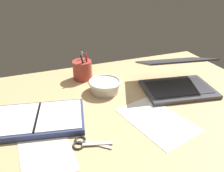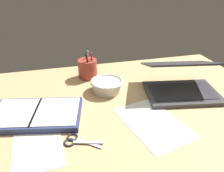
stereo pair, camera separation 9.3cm
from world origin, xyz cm
name	(u,v)px [view 2 (the right image)]	position (x,y,z in cm)	size (l,w,h in cm)	color
desk_top	(122,111)	(0.00, 0.00, 1.00)	(140.00, 100.00, 2.00)	tan
laptop	(181,82)	(30.10, 7.27, 6.95)	(36.66, 34.23, 16.19)	#38383D
bowl	(107,85)	(-2.84, 16.39, 5.14)	(15.38, 15.38, 5.63)	silver
pen_cup	(88,68)	(-9.16, 33.69, 6.99)	(9.86, 9.86, 14.80)	#9E382D
planner	(36,114)	(-34.19, 3.16, 3.33)	(37.76, 27.20, 2.86)	navy
scissors	(75,140)	(-20.87, -14.36, 2.34)	(13.11, 9.73, 0.80)	#B7B7BC
paper_sheet_front	(153,123)	(8.42, -11.51, 2.08)	(19.06, 29.08, 0.16)	white
paper_sheet_beside_planner	(37,141)	(-33.28, -11.30, 2.08)	(15.72, 27.46, 0.16)	silver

